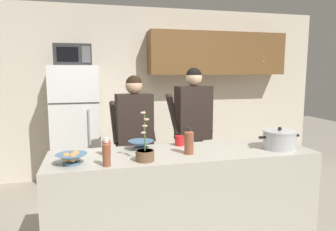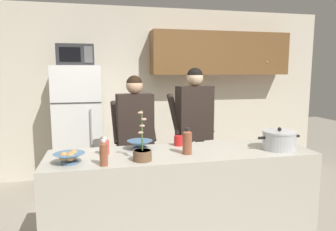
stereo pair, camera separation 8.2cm
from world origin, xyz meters
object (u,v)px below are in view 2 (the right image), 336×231
object	(u,v)px
coffee_mug	(179,141)
bottle_near_edge	(105,146)
microwave	(76,55)
empty_bowl	(140,144)
potted_orchid	(142,153)
refrigerator	(79,127)
person_near_pot	(135,129)
bottle_mid_counter	(104,153)
bread_bowl	(69,157)
bottle_far_corner	(187,141)
person_by_sink	(194,120)
cooking_pot	(279,140)

from	to	relation	value
coffee_mug	bottle_near_edge	bearing A→B (deg)	-166.13
microwave	empty_bowl	world-z (taller)	microwave
bottle_near_edge	potted_orchid	xyz separation A→B (m)	(0.29, -0.25, -0.01)
coffee_mug	empty_bowl	world-z (taller)	coffee_mug
coffee_mug	potted_orchid	distance (m)	0.60
refrigerator	empty_bowl	bearing A→B (deg)	-69.23
person_near_pot	empty_bowl	world-z (taller)	person_near_pot
microwave	bottle_mid_counter	bearing A→B (deg)	-81.86
refrigerator	empty_bowl	distance (m)	1.79
bottle_mid_counter	bottle_near_edge	bearing A→B (deg)	87.14
coffee_mug	bread_bowl	bearing A→B (deg)	-158.95
microwave	person_near_pot	world-z (taller)	microwave
bottle_far_corner	bottle_mid_counter	bearing A→B (deg)	-165.93
person_by_sink	cooking_pot	bearing A→B (deg)	-65.28
refrigerator	bottle_far_corner	distance (m)	2.18
microwave	potted_orchid	distance (m)	2.28
bottle_mid_counter	bottle_far_corner	distance (m)	0.73
person_near_pot	bread_bowl	xyz separation A→B (m)	(-0.63, -0.99, -0.01)
person_near_pot	refrigerator	bearing A→B (deg)	123.70
cooking_pot	bottle_far_corner	bearing A→B (deg)	177.59
microwave	empty_bowl	bearing A→B (deg)	-68.97
potted_orchid	coffee_mug	bearing A→B (deg)	45.65
coffee_mug	empty_bowl	bearing A→B (deg)	-172.08
person_near_pot	bottle_near_edge	world-z (taller)	person_near_pot
refrigerator	cooking_pot	size ratio (longest dim) A/B	4.14
coffee_mug	bottle_mid_counter	size ratio (longest dim) A/B	0.65
empty_bowl	bottle_mid_counter	bearing A→B (deg)	-127.27
coffee_mug	bottle_near_edge	distance (m)	0.73
refrigerator	person_near_pot	bearing A→B (deg)	-56.30
person_near_pot	bottle_mid_counter	size ratio (longest dim) A/B	7.84
bread_bowl	refrigerator	bearing A→B (deg)	91.11
person_near_pot	bread_bowl	distance (m)	1.17
bottle_mid_counter	microwave	bearing A→B (deg)	98.14
person_near_pot	bread_bowl	size ratio (longest dim) A/B	6.56
microwave	person_by_sink	bearing A→B (deg)	-32.93
bread_bowl	bottle_far_corner	xyz separation A→B (m)	(0.97, 0.06, 0.06)
refrigerator	empty_bowl	xyz separation A→B (m)	(0.63, -1.67, 0.11)
bottle_far_corner	person_near_pot	bearing A→B (deg)	110.19
cooking_pot	bottle_far_corner	size ratio (longest dim) A/B	1.78
person_by_sink	bottle_near_edge	bearing A→B (deg)	-141.25
person_by_sink	bread_bowl	size ratio (longest dim) A/B	6.91
bottle_mid_counter	refrigerator	bearing A→B (deg)	98.05
bottle_near_edge	microwave	bearing A→B (deg)	100.09
cooking_pot	bottle_near_edge	bearing A→B (deg)	173.51
empty_bowl	cooking_pot	bearing A→B (deg)	-13.51
bottle_near_edge	potted_orchid	world-z (taller)	potted_orchid
microwave	person_by_sink	size ratio (longest dim) A/B	0.29
bottle_near_edge	person_by_sink	bearing A→B (deg)	38.75
cooking_pot	bread_bowl	bearing A→B (deg)	-179.18
bottle_far_corner	bread_bowl	bearing A→B (deg)	-176.31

